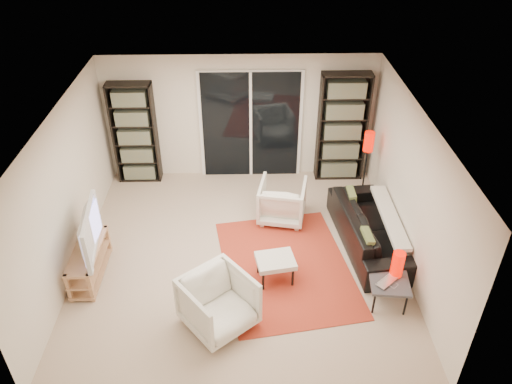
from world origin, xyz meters
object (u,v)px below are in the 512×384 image
ottoman (275,262)px  floor_lamp (368,149)px  armchair_back (282,201)px  side_table (389,283)px  sofa (370,229)px  bookshelf_left (135,134)px  tv_stand (89,262)px  armchair_front (218,303)px  bookshelf_right (342,128)px

ottoman → floor_lamp: bearing=51.5°
armchair_back → side_table: 2.42m
ottoman → side_table: 1.62m
sofa → floor_lamp: bearing=-13.4°
bookshelf_left → armchair_back: (2.66, -1.36, -0.62)m
ottoman → side_table: (1.54, -0.50, 0.01)m
tv_stand → floor_lamp: 4.96m
tv_stand → side_table: bearing=-8.7°
bookshelf_left → armchair_front: bookshelf_left is taller
bookshelf_left → armchair_back: 3.05m
bookshelf_left → armchair_front: bearing=-65.8°
bookshelf_right → ottoman: bookshelf_right is taller
bookshelf_left → bookshelf_right: bearing=-0.0°
sofa → tv_stand: bearing=91.7°
tv_stand → side_table: 4.33m
sofa → ottoman: sofa is taller
bookshelf_right → armchair_back: (-1.19, -1.36, -0.69)m
ottoman → bookshelf_right: bearing=64.3°
tv_stand → sofa: (4.30, 0.62, 0.05)m
bookshelf_left → side_table: bearing=-40.1°
sofa → ottoman: 1.74m
armchair_front → floor_lamp: size_ratio=0.65×
ottoman → armchair_front: bearing=-133.5°
armchair_back → armchair_front: armchair_front is taller
armchair_front → floor_lamp: 3.97m
ottoman → side_table: same height
bookshelf_right → armchair_back: bookshelf_right is taller
bookshelf_right → side_table: bookshelf_right is taller
bookshelf_left → ottoman: bookshelf_left is taller
side_table → sofa: bearing=89.2°
armchair_front → ottoman: armchair_front is taller
armchair_back → sofa: bearing=162.4°
bookshelf_right → armchair_front: size_ratio=2.47×
armchair_front → bookshelf_left: bearing=75.6°
bookshelf_right → side_table: bearing=-87.4°
armchair_front → ottoman: (0.79, 0.83, -0.04)m
bookshelf_left → sofa: bearing=-27.6°
armchair_back → floor_lamp: 1.78m
armchair_front → ottoman: 1.15m
sofa → ottoman: (-1.56, -0.77, 0.03)m
bookshelf_left → floor_lamp: bookshelf_left is taller
bookshelf_right → bookshelf_left: bearing=180.0°
bookshelf_right → tv_stand: bookshelf_right is taller
sofa → floor_lamp: floor_lamp is taller
sofa → armchair_front: armchair_front is taller
sofa → floor_lamp: 1.56m
armchair_front → side_table: bearing=-30.5°
armchair_back → floor_lamp: floor_lamp is taller
floor_lamp → armchair_front: bearing=-130.0°
armchair_front → ottoman: size_ratio=1.37×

